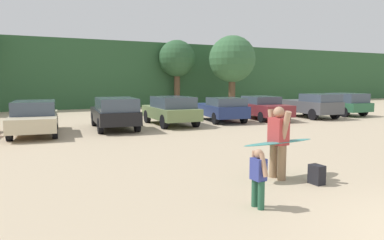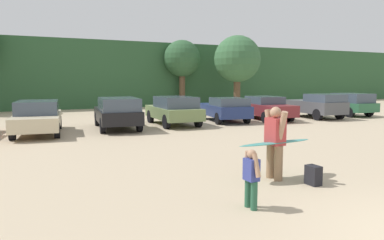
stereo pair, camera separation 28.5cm
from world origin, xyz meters
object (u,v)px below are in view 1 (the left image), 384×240
(parked_car_navy, at_px, (222,109))
(parked_car_maroon, at_px, (261,107))
(parked_car_dark_gray, at_px, (312,105))
(person_adult, at_px, (278,138))
(backpack_dropped, at_px, (317,175))
(parked_car_forest_green, at_px, (340,104))
(person_child, at_px, (258,175))
(parked_car_champagne, at_px, (35,117))
(parked_car_olive_green, at_px, (171,110))
(surfboard_teal, at_px, (279,142))
(parked_car_black, at_px, (115,112))

(parked_car_navy, distance_m, parked_car_maroon, 2.81)
(parked_car_dark_gray, relative_size, person_adult, 2.31)
(parked_car_navy, height_order, backpack_dropped, parked_car_navy)
(parked_car_forest_green, height_order, person_child, parked_car_forest_green)
(parked_car_champagne, relative_size, parked_car_olive_green, 1.12)
(surfboard_teal, bearing_deg, person_child, 37.58)
(parked_car_black, distance_m, person_adult, 10.57)
(parked_car_maroon, height_order, backpack_dropped, parked_car_maroon)
(parked_car_olive_green, distance_m, person_child, 12.74)
(parked_car_olive_green, distance_m, surfboard_teal, 10.88)
(parked_car_forest_green, bearing_deg, parked_car_champagne, 92.37)
(parked_car_champagne, xyz_separation_m, parked_car_dark_gray, (16.13, -0.39, 0.04))
(parked_car_champagne, bearing_deg, person_child, -158.41)
(parked_car_dark_gray, bearing_deg, person_child, 135.78)
(parked_car_dark_gray, height_order, parked_car_forest_green, parked_car_dark_gray)
(parked_car_champagne, height_order, parked_car_dark_gray, parked_car_dark_gray)
(parked_car_forest_green, distance_m, surfboard_teal, 17.84)
(parked_car_champagne, height_order, parked_car_forest_green, parked_car_forest_green)
(parked_car_dark_gray, relative_size, backpack_dropped, 9.06)
(parked_car_black, xyz_separation_m, parked_car_forest_green, (15.62, 0.14, -0.05))
(parked_car_black, xyz_separation_m, surfboard_teal, (1.26, -10.44, 0.04))
(parked_car_navy, bearing_deg, surfboard_teal, 164.54)
(parked_car_champagne, relative_size, parked_car_forest_green, 1.07)
(parked_car_champagne, distance_m, parked_car_dark_gray, 16.14)
(parked_car_forest_green, bearing_deg, person_adult, 128.46)
(person_child, height_order, backpack_dropped, person_child)
(person_adult, bearing_deg, parked_car_maroon, -126.83)
(backpack_dropped, bearing_deg, parked_car_olive_green, 83.04)
(person_adult, distance_m, backpack_dropped, 1.21)
(parked_car_maroon, bearing_deg, person_adult, 152.13)
(parked_car_olive_green, height_order, parked_car_forest_green, parked_car_olive_green)
(parked_car_maroon, bearing_deg, person_child, 150.24)
(parked_car_champagne, relative_size, parked_car_dark_gray, 1.19)
(person_adult, bearing_deg, surfboard_teal, -139.94)
(parked_car_navy, xyz_separation_m, backpack_dropped, (-4.70, -11.78, -0.52))
(parked_car_navy, height_order, parked_car_dark_gray, parked_car_dark_gray)
(parked_car_olive_green, relative_size, backpack_dropped, 9.61)
(person_child, distance_m, surfboard_teal, 2.32)
(parked_car_maroon, relative_size, backpack_dropped, 10.87)
(parked_car_forest_green, height_order, surfboard_teal, parked_car_forest_green)
(parked_car_navy, bearing_deg, parked_car_black, 104.13)
(person_child, bearing_deg, person_adult, -140.39)
(person_adult, bearing_deg, parked_car_olive_green, -100.82)
(parked_car_black, distance_m, backpack_dropped, 11.42)
(parked_car_forest_green, height_order, backpack_dropped, parked_car_forest_green)
(person_adult, bearing_deg, parked_car_champagne, -66.40)
(parked_car_navy, bearing_deg, parked_car_olive_green, 103.40)
(parked_car_maroon, bearing_deg, parked_car_olive_green, 100.14)
(parked_car_black, relative_size, surfboard_teal, 2.15)
(parked_car_black, height_order, parked_car_dark_gray, parked_car_black)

